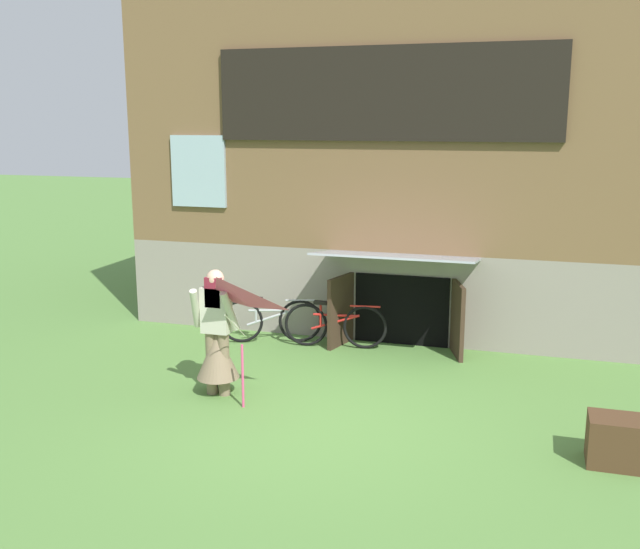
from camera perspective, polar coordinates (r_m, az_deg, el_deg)
ground_plane at (r=8.31m, az=0.39°, el=-11.25°), size 60.00×60.00×0.00m
log_house at (r=13.05m, az=7.29°, el=8.84°), size 8.25×6.19×5.15m
person at (r=8.86m, az=-8.10°, el=-5.35°), size 0.61×0.52×1.56m
kite at (r=8.14m, az=-8.06°, el=-2.81°), size 0.96×0.99×1.47m
bicycle_red at (r=10.66m, az=1.20°, el=-3.99°), size 1.51×0.25×0.69m
bicycle_silver at (r=10.92m, az=-3.90°, el=-3.60°), size 1.48×0.52×0.70m
wooden_crate at (r=7.75m, az=22.14°, el=-12.03°), size 0.50×0.43×0.48m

